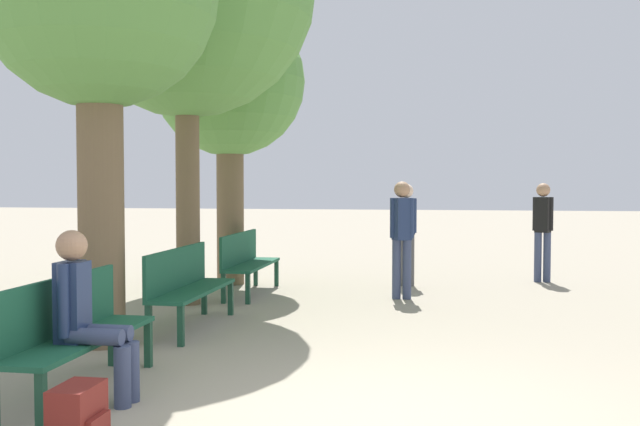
# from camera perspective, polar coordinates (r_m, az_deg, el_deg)

# --- Properties ---
(ground_plane) EXTENTS (80.00, 80.00, 0.00)m
(ground_plane) POSITION_cam_1_polar(r_m,az_deg,el_deg) (5.11, 3.09, -16.44)
(ground_plane) COLOR gray
(bench_row_0) EXTENTS (0.43, 1.83, 0.91)m
(bench_row_0) POSITION_cam_1_polar(r_m,az_deg,el_deg) (5.94, -19.32, -8.56)
(bench_row_0) COLOR #195138
(bench_row_0) RESTS_ON ground_plane
(bench_row_1) EXTENTS (0.43, 1.83, 0.91)m
(bench_row_1) POSITION_cam_1_polar(r_m,az_deg,el_deg) (8.25, -10.69, -5.42)
(bench_row_1) COLOR #195138
(bench_row_1) RESTS_ON ground_plane
(bench_row_2) EXTENTS (0.43, 1.83, 0.91)m
(bench_row_2) POSITION_cam_1_polar(r_m,az_deg,el_deg) (10.67, -5.94, -3.62)
(bench_row_2) COLOR #195138
(bench_row_2) RESTS_ON ground_plane
(tree_row_2) EXTENTS (2.45, 2.45, 4.55)m
(tree_row_2) POSITION_cam_1_polar(r_m,az_deg,el_deg) (11.83, -7.24, 10.15)
(tree_row_2) COLOR brown
(tree_row_2) RESTS_ON ground_plane
(person_seated) EXTENTS (0.61, 0.34, 1.30)m
(person_seated) POSITION_cam_1_polar(r_m,az_deg,el_deg) (5.65, -18.13, -7.48)
(person_seated) COLOR #384260
(person_seated) RESTS_ON ground_plane
(backpack) EXTENTS (0.27, 0.36, 0.42)m
(backpack) POSITION_cam_1_polar(r_m,az_deg,el_deg) (4.74, -18.77, -15.40)
(backpack) COLOR maroon
(backpack) RESTS_ON ground_plane
(pedestrian_near) EXTENTS (0.33, 0.29, 1.64)m
(pedestrian_near) POSITION_cam_1_polar(r_m,az_deg,el_deg) (11.52, 6.91, -1.16)
(pedestrian_near) COLOR #4C4C4C
(pedestrian_near) RESTS_ON ground_plane
(pedestrian_mid) EXTENTS (0.33, 0.27, 1.65)m
(pedestrian_mid) POSITION_cam_1_polar(r_m,az_deg,el_deg) (12.43, 17.40, -0.96)
(pedestrian_mid) COLOR #384260
(pedestrian_mid) RESTS_ON ground_plane
(pedestrian_far) EXTENTS (0.34, 0.29, 1.68)m
(pedestrian_far) POSITION_cam_1_polar(r_m,az_deg,el_deg) (10.19, 6.57, -1.50)
(pedestrian_far) COLOR #384260
(pedestrian_far) RESTS_ON ground_plane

